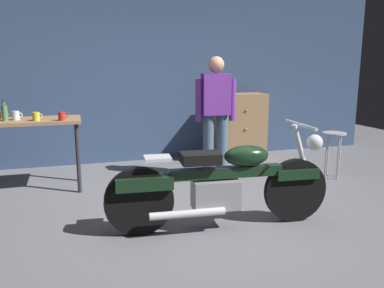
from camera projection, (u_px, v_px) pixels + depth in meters
The scene contains 12 objects.
ground_plane at pixel (212, 219), 3.95m from camera, with size 12.00×12.00×0.00m, color slate.
back_wall at pixel (154, 65), 6.27m from camera, with size 8.00×0.12×3.10m, color #384C70.
workbench at pixel (26, 129), 4.72m from camera, with size 1.30×0.64×0.90m.
motorcycle at pixel (223, 183), 3.67m from camera, with size 2.19×0.60×1.00m.
person_standing at pixel (216, 111), 5.33m from camera, with size 0.57×0.26×1.67m.
shop_stool at pixel (334, 143), 5.35m from camera, with size 0.32×0.32×0.64m.
wooden_dresser at pixel (240, 127), 6.39m from camera, with size 0.80×0.47×1.10m.
mug_red_diner at pixel (62, 116), 4.61m from camera, with size 0.11×0.08×0.10m.
mug_white_ceramic at pixel (16, 116), 4.64m from camera, with size 0.12×0.08×0.11m.
mug_yellow_tall at pixel (36, 116), 4.59m from camera, with size 0.12×0.08×0.10m.
mug_brown_stoneware at pixel (3, 115), 4.74m from camera, with size 0.12×0.09×0.10m.
bottle at pixel (5, 113), 4.57m from camera, with size 0.06×0.06×0.24m.
Camera 1 is at (-1.30, -3.50, 1.53)m, focal length 36.16 mm.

